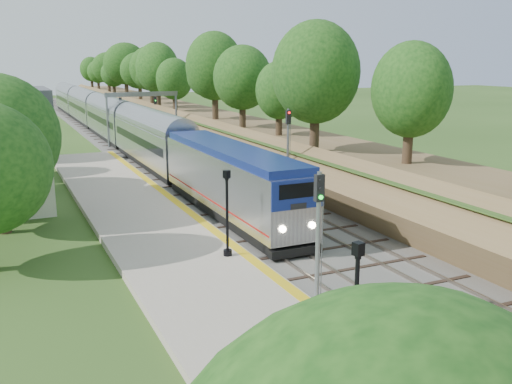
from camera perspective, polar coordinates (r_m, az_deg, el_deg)
name	(u,v)px	position (r m, az deg, el deg)	size (l,w,h in m)	color
trackbed	(130,140)	(72.55, -12.46, 5.09)	(9.50, 170.00, 0.28)	#4C4944
platform	(180,256)	(29.08, -7.58, -6.35)	(6.40, 68.00, 0.38)	#A99A88
yellow_stripe	(233,245)	(29.92, -2.35, -5.28)	(0.55, 68.00, 0.01)	gold
embankment	(194,122)	(74.50, -6.21, 6.99)	(10.64, 170.00, 11.70)	brown
signal_gantry	(142,104)	(67.29, -11.33, 8.61)	(8.40, 0.38, 6.20)	slate
trees_behind_platform	(39,165)	(31.47, -20.84, 2.57)	(7.82, 53.32, 7.21)	#332316
train	(111,122)	(73.13, -14.30, 6.77)	(2.94, 97.98, 4.33)	black
lamppost_mid	(355,320)	(17.50, 9.90, -12.49)	(0.43, 0.43, 4.34)	black
lamppost_far	(227,218)	(27.79, -2.90, -2.62)	(0.42, 0.42, 4.28)	black
signal_platform	(318,231)	(20.53, 6.24, -3.92)	(0.33, 0.26, 5.63)	slate
signal_farside	(288,142)	(41.62, 3.22, 4.98)	(0.34, 0.27, 6.26)	slate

